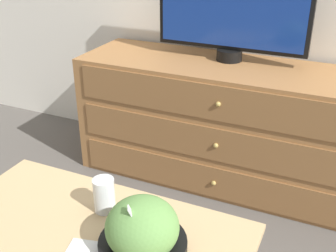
% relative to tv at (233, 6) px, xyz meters
% --- Properties ---
extents(ground_plane, '(12.00, 12.00, 0.00)m').
position_rel_tv_xyz_m(ground_plane, '(0.05, 0.18, -0.88)').
color(ground_plane, '#56514C').
extents(dresser, '(1.54, 0.48, 0.62)m').
position_rel_tv_xyz_m(dresser, '(0.06, -0.08, -0.57)').
color(dresser, '#9E6B3D').
rests_on(dresser, ground_plane).
extents(tv, '(0.74, 0.13, 0.49)m').
position_rel_tv_xyz_m(tv, '(0.00, 0.00, 0.00)').
color(tv, black).
rests_on(tv, dresser).
extents(coffee_table, '(0.91, 0.47, 0.44)m').
position_rel_tv_xyz_m(coffee_table, '(-0.04, -1.17, -0.51)').
color(coffee_table, tan).
rests_on(coffee_table, ground_plane).
extents(takeout_bowl, '(0.24, 0.24, 0.17)m').
position_rel_tv_xyz_m(takeout_bowl, '(0.13, -1.19, -0.38)').
color(takeout_bowl, black).
rests_on(takeout_bowl, coffee_table).
extents(drink_cup, '(0.07, 0.07, 0.11)m').
position_rel_tv_xyz_m(drink_cup, '(-0.06, -1.07, -0.39)').
color(drink_cup, beige).
rests_on(drink_cup, coffee_table).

